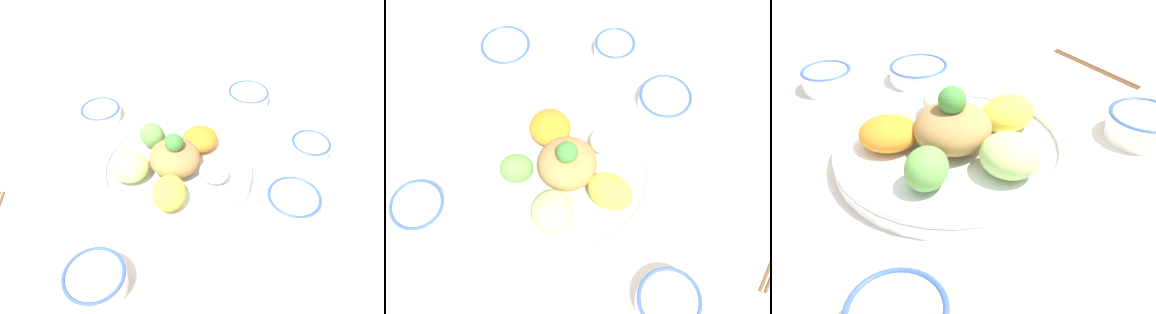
# 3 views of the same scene
# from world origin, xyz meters

# --- Properties ---
(ground_plane) EXTENTS (2.40, 2.40, 0.00)m
(ground_plane) POSITION_xyz_m (0.00, 0.00, 0.00)
(ground_plane) COLOR silver
(salad_platter) EXTENTS (0.36, 0.36, 0.12)m
(salad_platter) POSITION_xyz_m (0.03, 0.01, 0.03)
(salad_platter) COLOR white
(salad_platter) RESTS_ON ground_plane
(sauce_bowl_red) EXTENTS (0.12, 0.12, 0.04)m
(sauce_bowl_red) POSITION_xyz_m (0.27, -0.26, 0.02)
(sauce_bowl_red) COLOR white
(sauce_bowl_red) RESTS_ON ground_plane
(rice_bowl_blue) EXTENTS (0.11, 0.11, 0.05)m
(rice_bowl_blue) POSITION_xyz_m (-0.22, 0.19, 0.03)
(rice_bowl_blue) COLOR white
(rice_bowl_blue) RESTS_ON ground_plane
(sauce_bowl_dark) EXTENTS (0.12, 0.12, 0.03)m
(sauce_bowl_dark) POSITION_xyz_m (-0.12, -0.23, 0.02)
(sauce_bowl_dark) COLOR white
(sauce_bowl_dark) RESTS_ON ground_plane
(rice_bowl_plain) EXTENTS (0.11, 0.11, 0.03)m
(rice_bowl_plain) POSITION_xyz_m (0.28, 0.16, 0.02)
(rice_bowl_plain) COLOR white
(rice_bowl_plain) RESTS_ON ground_plane
(sauce_bowl_far) EXTENTS (0.10, 0.10, 0.04)m
(sauce_bowl_far) POSITION_xyz_m (0.03, -0.34, 0.02)
(sauce_bowl_far) COLOR white
(sauce_bowl_far) RESTS_ON ground_plane
(serving_spoon_main) EXTENTS (0.11, 0.10, 0.01)m
(serving_spoon_main) POSITION_xyz_m (0.36, 0.01, 0.00)
(serving_spoon_main) COLOR white
(serving_spoon_main) RESTS_ON ground_plane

